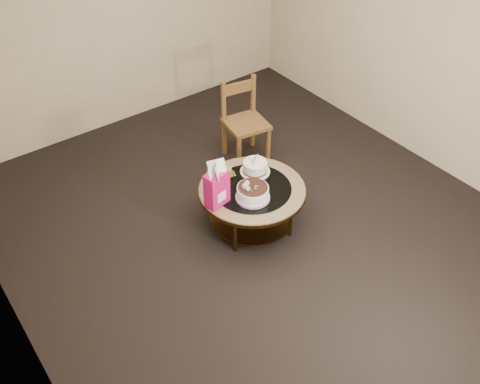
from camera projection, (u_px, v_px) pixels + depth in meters
ground at (252, 223)px, 5.30m from camera, size 5.00×5.00×0.00m
room_walls at (254, 84)px, 4.31m from camera, size 4.52×5.02×2.61m
coffee_table at (252, 194)px, 5.06m from camera, size 1.02×1.02×0.46m
decorated_cake at (253, 193)px, 4.85m from camera, size 0.32×0.32×0.18m
cream_cake at (255, 167)px, 5.15m from camera, size 0.29×0.29×0.18m
gift_bag at (217, 184)px, 4.70m from camera, size 0.24×0.19×0.44m
pillar_candle at (228, 172)px, 5.13m from camera, size 0.13×0.13×0.10m
dining_chair at (244, 121)px, 5.87m from camera, size 0.49×0.49×0.92m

